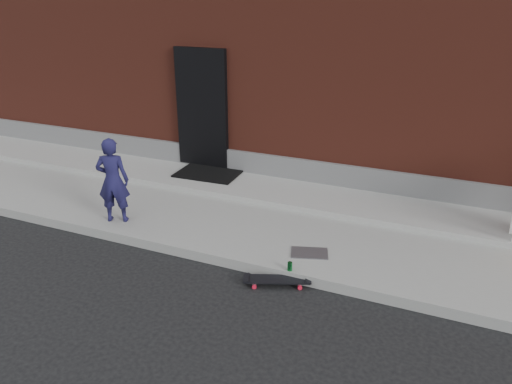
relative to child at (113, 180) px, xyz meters
The scene contains 9 objects.
ground 2.89m from the child, ahead, with size 80.00×80.00×0.00m, color black.
sidewalk 3.05m from the child, 22.05° to the left, with size 20.00×3.00×0.15m, color gray.
apron 3.46m from the child, 36.24° to the left, with size 20.00×1.20×0.10m, color gray.
building 7.35m from the child, 67.45° to the left, with size 20.00×8.10×5.00m.
child is the anchor object (origin of this frame).
skateboard 3.02m from the child, ahead, with size 0.85×0.51×0.09m.
soda_can 3.08m from the child, ahead, with size 0.06×0.06×0.12m, color #177430.
doormat 2.35m from the child, 78.77° to the left, with size 1.16×0.94×0.03m, color black.
utility_plate 3.17m from the child, ahead, with size 0.50×0.32×0.02m, color #5C5B61.
Camera 1 is at (2.06, -5.24, 3.54)m, focal length 35.00 mm.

